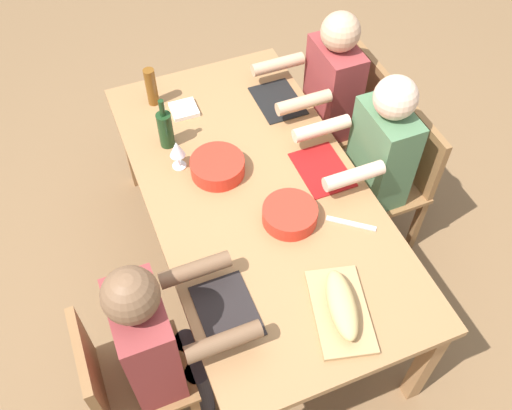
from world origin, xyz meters
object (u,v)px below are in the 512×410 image
diner_near_right (158,341)px  bread_loaf (342,304)px  chair_far_center (397,177)px  chair_far_left (350,114)px  beer_bottle (151,87)px  diner_far_left (326,94)px  serving_bowl_salad (290,214)px  wine_glass (177,150)px  dining_table (256,200)px  diner_far_center (374,159)px  chair_near_right (123,378)px  napkin_stack (184,109)px  wine_bottle (165,129)px  serving_bowl_pasta (217,166)px  cutting_board (340,311)px

diner_near_right → bread_loaf: 0.75m
chair_far_center → chair_far_left: 0.55m
beer_bottle → diner_far_left: bearing=75.3°
chair_far_center → serving_bowl_salad: 0.84m
serving_bowl_salad → diner_near_right: bearing=-65.6°
wine_glass → dining_table: bearing=45.2°
dining_table → serving_bowl_salad: bearing=19.4°
diner_far_center → chair_near_right: bearing=-69.7°
napkin_stack → dining_table: bearing=12.6°
chair_near_right → wine_bottle: size_ratio=2.93×
diner_far_left → wine_glass: diner_far_left is taller
chair_far_center → napkin_stack: 1.22m
beer_bottle → serving_bowl_pasta: bearing=13.9°
serving_bowl_pasta → beer_bottle: 0.63m
chair_far_center → wine_glass: wine_glass is taller
chair_far_left → napkin_stack: chair_far_left is taller
diner_far_left → beer_bottle: bearing=-104.7°
serving_bowl_salad → cutting_board: 0.51m
chair_far_center → chair_far_left: bearing=180.0°
chair_far_center → cutting_board: bearing=-46.2°
chair_far_center → beer_bottle: 1.42m
diner_near_right → serving_bowl_salad: (-0.33, 0.73, 0.09)m
dining_table → napkin_stack: (-0.67, -0.15, 0.09)m
chair_far_left → diner_far_left: (-0.00, -0.18, 0.21)m
diner_far_center → serving_bowl_pasta: 0.80m
chair_far_center → cutting_board: (0.73, -0.76, 0.27)m
chair_far_center → chair_far_left: same height
diner_near_right → chair_far_center: size_ratio=1.41×
diner_far_left → serving_bowl_pasta: (0.37, -0.78, 0.09)m
serving_bowl_pasta → cutting_board: (0.91, 0.20, -0.04)m
chair_far_left → beer_bottle: size_ratio=3.86×
cutting_board → bread_loaf: bearing=0.0°
chair_near_right → napkin_stack: 1.42m
diner_far_center → beer_bottle: bearing=-130.4°
chair_far_center → serving_bowl_salad: (0.22, -0.76, 0.30)m
cutting_board → wine_glass: 1.09m
diner_near_right → diner_far_center: 1.41m
chair_far_left → cutting_board: chair_far_left is taller
chair_near_right → chair_far_left: 2.00m
diner_near_right → napkin_stack: (-1.21, 0.50, 0.05)m
diner_far_left → wine_bottle: 0.97m
diner_near_right → serving_bowl_pasta: bearing=144.4°
chair_near_right → chair_far_left: bearing=123.4°
diner_far_left → chair_far_left: bearing=90.0°
dining_table → chair_far_center: chair_far_center is taller
bread_loaf → wine_bottle: 1.25m
diner_far_left → wine_glass: bearing=-74.7°
chair_far_center → wine_glass: size_ratio=5.12×
dining_table → diner_near_right: size_ratio=1.66×
serving_bowl_pasta → beer_bottle: beer_bottle is taller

